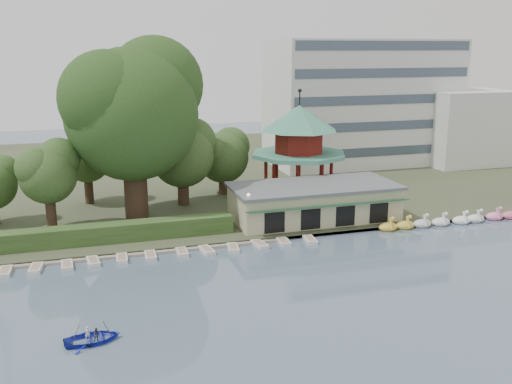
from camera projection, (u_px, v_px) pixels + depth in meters
name	position (u px, v px, depth m)	size (l,w,h in m)	color
ground_plane	(302.00, 319.00, 41.19)	(220.00, 220.00, 0.00)	slate
shore	(180.00, 172.00, 89.34)	(220.00, 70.00, 0.40)	#424930
embankment	(239.00, 242.00, 57.19)	(220.00, 0.60, 0.30)	gray
dock	(117.00, 255.00, 53.69)	(34.00, 1.60, 0.24)	gray
boathouse	(314.00, 201.00, 63.81)	(18.60, 9.39, 3.90)	#BCB78C
pavilion	(299.00, 142.00, 72.42)	(12.40, 12.40, 13.50)	#BCB78C
office_building	(379.00, 106.00, 93.50)	(38.00, 18.00, 20.00)	silver
hedge	(82.00, 235.00, 55.61)	(30.00, 2.00, 1.80)	#365223
lamp_post	(248.00, 206.00, 58.41)	(0.36, 0.36, 4.28)	black
big_tree	(133.00, 105.00, 61.66)	(15.88, 14.80, 20.08)	#3A281C
small_trees	(124.00, 160.00, 66.51)	(39.44, 16.46, 10.48)	#3A281C
swan_boats	(458.00, 220.00, 63.58)	(18.36, 2.06, 1.92)	gold
moored_rowboats	(139.00, 257.00, 52.96)	(35.09, 2.75, 0.36)	silver
rowboat_with_passengers	(92.00, 335.00, 37.86)	(5.46, 4.14, 2.01)	#202FB8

